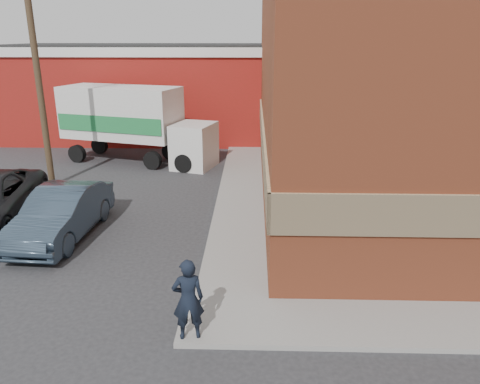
% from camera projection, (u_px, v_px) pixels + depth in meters
% --- Properties ---
extents(ground, '(90.00, 90.00, 0.00)m').
position_uv_depth(ground, '(206.00, 302.00, 11.28)').
color(ground, '#28282B').
rests_on(ground, ground).
extents(brick_building, '(14.25, 18.25, 9.36)m').
position_uv_depth(brick_building, '(445.00, 74.00, 18.08)').
color(brick_building, '#AD4C2C').
rests_on(brick_building, ground).
extents(sidewalk_west, '(1.80, 18.00, 0.12)m').
position_uv_depth(sidewalk_west, '(241.00, 186.00, 19.77)').
color(sidewalk_west, gray).
rests_on(sidewalk_west, ground).
extents(warehouse, '(16.30, 8.30, 5.60)m').
position_uv_depth(warehouse, '(142.00, 90.00, 29.51)').
color(warehouse, maroon).
rests_on(warehouse, ground).
extents(utility_pole, '(2.00, 0.26, 9.00)m').
position_uv_depth(utility_pole, '(37.00, 72.00, 18.51)').
color(utility_pole, '#483624').
rests_on(utility_pole, ground).
extents(man, '(0.73, 0.56, 1.78)m').
position_uv_depth(man, '(188.00, 299.00, 9.50)').
color(man, black).
rests_on(man, sidewalk_south).
extents(sedan, '(1.97, 4.89, 1.58)m').
position_uv_depth(sedan, '(62.00, 213.00, 14.70)').
color(sedan, '#314253').
rests_on(sedan, ground).
extents(box_truck, '(7.88, 4.29, 3.73)m').
position_uv_depth(box_truck, '(135.00, 120.00, 23.07)').
color(box_truck, silver).
rests_on(box_truck, ground).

